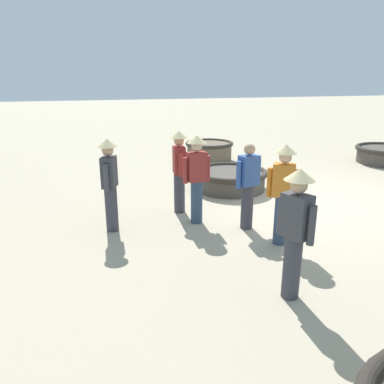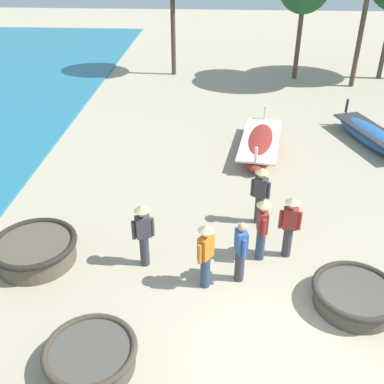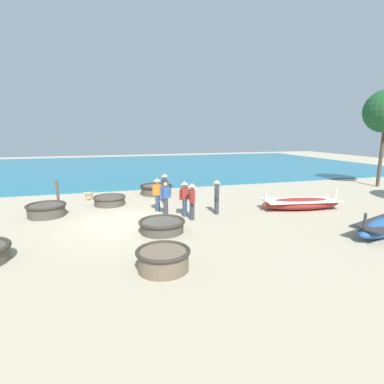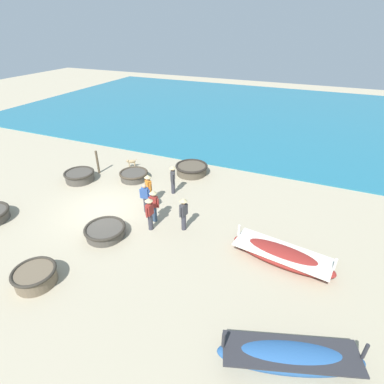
{
  "view_description": "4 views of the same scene",
  "coord_description": "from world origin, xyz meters",
  "px_view_note": "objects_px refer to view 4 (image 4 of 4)",
  "views": [
    {
      "loc": [
        -6.62,
        4.82,
        2.67
      ],
      "look_at": [
        -1.94,
        3.43,
        1.16
      ],
      "focal_mm": 35.0,
      "sensor_mm": 36.0,
      "label": 1
    },
    {
      "loc": [
        -1.37,
        -5.86,
        7.03
      ],
      "look_at": [
        -1.96,
        4.02,
        1.11
      ],
      "focal_mm": 42.0,
      "sensor_mm": 36.0,
      "label": 2
    },
    {
      "loc": [
        12.89,
        -0.71,
        3.9
      ],
      "look_at": [
        -2.16,
        3.76,
        0.74
      ],
      "focal_mm": 28.0,
      "sensor_mm": 36.0,
      "label": 3
    },
    {
      "loc": [
        9.95,
        9.21,
        8.47
      ],
      "look_at": [
        -1.61,
        4.2,
        1.19
      ],
      "focal_mm": 28.0,
      "sensor_mm": 36.0,
      "label": 4
    }
  ],
  "objects_px": {
    "fisherman_by_coracle": "(154,204)",
    "long_boat_ochre_hull": "(282,255)",
    "long_boat_green_hull": "(290,357)",
    "fisherman_standing_left": "(145,197)",
    "coracle_weathered": "(80,176)",
    "fisherman_with_hat": "(173,178)",
    "coracle_tilted": "(105,231)",
    "coracle_front_left": "(192,169)",
    "fisherman_hauling": "(184,212)",
    "mooring_post_shoreline": "(97,162)",
    "coracle_far_left": "(134,175)",
    "fisherman_crouching": "(150,212)",
    "dog": "(131,162)",
    "fisherman_standing_right": "(149,187)",
    "coracle_upturned": "(35,276)"
  },
  "relations": [
    {
      "from": "coracle_weathered",
      "to": "fisherman_with_hat",
      "type": "relative_size",
      "value": 1.07
    },
    {
      "from": "fisherman_by_coracle",
      "to": "fisherman_standing_right",
      "type": "bearing_deg",
      "value": -140.82
    },
    {
      "from": "coracle_far_left",
      "to": "fisherman_crouching",
      "type": "xyz_separation_m",
      "value": [
        3.96,
        3.49,
        0.68
      ]
    },
    {
      "from": "coracle_upturned",
      "to": "fisherman_standing_right",
      "type": "relative_size",
      "value": 0.95
    },
    {
      "from": "fisherman_by_coracle",
      "to": "long_boat_ochre_hull",
      "type": "bearing_deg",
      "value": 85.98
    },
    {
      "from": "coracle_upturned",
      "to": "fisherman_by_coracle",
      "type": "relative_size",
      "value": 0.95
    },
    {
      "from": "long_boat_green_hull",
      "to": "fisherman_with_hat",
      "type": "bearing_deg",
      "value": -135.13
    },
    {
      "from": "fisherman_with_hat",
      "to": "fisherman_hauling",
      "type": "relative_size",
      "value": 1.0
    },
    {
      "from": "fisherman_standing_left",
      "to": "coracle_weathered",
      "type": "bearing_deg",
      "value": -103.74
    },
    {
      "from": "coracle_tilted",
      "to": "fisherman_standing_right",
      "type": "relative_size",
      "value": 1.11
    },
    {
      "from": "fisherman_crouching",
      "to": "dog",
      "type": "distance_m",
      "value": 7.12
    },
    {
      "from": "coracle_far_left",
      "to": "fisherman_by_coracle",
      "type": "height_order",
      "value": "fisherman_by_coracle"
    },
    {
      "from": "coracle_weathered",
      "to": "fisherman_hauling",
      "type": "xyz_separation_m",
      "value": [
        1.92,
        7.8,
        0.63
      ]
    },
    {
      "from": "long_boat_green_hull",
      "to": "fisherman_standing_left",
      "type": "relative_size",
      "value": 2.67
    },
    {
      "from": "fisherman_by_coracle",
      "to": "mooring_post_shoreline",
      "type": "distance_m",
      "value": 6.67
    },
    {
      "from": "coracle_weathered",
      "to": "fisherman_hauling",
      "type": "relative_size",
      "value": 1.07
    },
    {
      "from": "long_boat_green_hull",
      "to": "coracle_far_left",
      "type": "bearing_deg",
      "value": -127.57
    },
    {
      "from": "fisherman_standing_right",
      "to": "coracle_far_left",
      "type": "bearing_deg",
      "value": -131.35
    },
    {
      "from": "coracle_tilted",
      "to": "dog",
      "type": "xyz_separation_m",
      "value": [
        -6.63,
        -3.0,
        0.1
      ]
    },
    {
      "from": "long_boat_ochre_hull",
      "to": "fisherman_hauling",
      "type": "relative_size",
      "value": 2.56
    },
    {
      "from": "fisherman_by_coracle",
      "to": "mooring_post_shoreline",
      "type": "height_order",
      "value": "fisherman_by_coracle"
    },
    {
      "from": "coracle_front_left",
      "to": "fisherman_crouching",
      "type": "bearing_deg",
      "value": 5.41
    },
    {
      "from": "coracle_front_left",
      "to": "fisherman_with_hat",
      "type": "bearing_deg",
      "value": 0.63
    },
    {
      "from": "coracle_far_left",
      "to": "long_boat_ochre_hull",
      "type": "relative_size",
      "value": 0.4
    },
    {
      "from": "coracle_weathered",
      "to": "fisherman_standing_left",
      "type": "bearing_deg",
      "value": 76.26
    },
    {
      "from": "coracle_far_left",
      "to": "fisherman_with_hat",
      "type": "distance_m",
      "value": 3.07
    },
    {
      "from": "fisherman_with_hat",
      "to": "long_boat_ochre_hull",
      "type": "bearing_deg",
      "value": 63.74
    },
    {
      "from": "coracle_front_left",
      "to": "long_boat_ochre_hull",
      "type": "relative_size",
      "value": 0.47
    },
    {
      "from": "fisherman_standing_left",
      "to": "fisherman_crouching",
      "type": "relative_size",
      "value": 0.94
    },
    {
      "from": "dog",
      "to": "fisherman_standing_left",
      "type": "bearing_deg",
      "value": 41.1
    },
    {
      "from": "fisherman_with_hat",
      "to": "coracle_upturned",
      "type": "bearing_deg",
      "value": -11.87
    },
    {
      "from": "long_boat_green_hull",
      "to": "mooring_post_shoreline",
      "type": "distance_m",
      "value": 14.97
    },
    {
      "from": "coracle_far_left",
      "to": "long_boat_green_hull",
      "type": "bearing_deg",
      "value": 52.43
    },
    {
      "from": "fisherman_standing_right",
      "to": "dog",
      "type": "height_order",
      "value": "fisherman_standing_right"
    },
    {
      "from": "coracle_front_left",
      "to": "fisherman_with_hat",
      "type": "height_order",
      "value": "fisherman_with_hat"
    },
    {
      "from": "coracle_weathered",
      "to": "fisherman_crouching",
      "type": "bearing_deg",
      "value": 68.55
    },
    {
      "from": "coracle_weathered",
      "to": "fisherman_crouching",
      "type": "height_order",
      "value": "fisherman_crouching"
    },
    {
      "from": "fisherman_by_coracle",
      "to": "coracle_upturned",
      "type": "bearing_deg",
      "value": -21.55
    },
    {
      "from": "fisherman_by_coracle",
      "to": "dog",
      "type": "distance_m",
      "value": 6.52
    },
    {
      "from": "fisherman_standing_left",
      "to": "mooring_post_shoreline",
      "type": "bearing_deg",
      "value": -117.55
    },
    {
      "from": "mooring_post_shoreline",
      "to": "fisherman_standing_right",
      "type": "bearing_deg",
      "value": 68.7
    },
    {
      "from": "coracle_weathered",
      "to": "coracle_front_left",
      "type": "distance_m",
      "value": 6.81
    },
    {
      "from": "long_boat_green_hull",
      "to": "fisherman_standing_left",
      "type": "xyz_separation_m",
      "value": [
        -5.12,
        -7.73,
        0.51
      ]
    },
    {
      "from": "dog",
      "to": "mooring_post_shoreline",
      "type": "distance_m",
      "value": 2.13
    },
    {
      "from": "coracle_tilted",
      "to": "long_boat_ochre_hull",
      "type": "distance_m",
      "value": 7.65
    },
    {
      "from": "coracle_tilted",
      "to": "long_boat_ochre_hull",
      "type": "xyz_separation_m",
      "value": [
        -1.48,
        7.51,
        0.03
      ]
    },
    {
      "from": "dog",
      "to": "fisherman_hauling",
      "type": "bearing_deg",
      "value": 51.57
    },
    {
      "from": "coracle_front_left",
      "to": "coracle_tilted",
      "type": "bearing_deg",
      "value": -8.13
    },
    {
      "from": "fisherman_standing_left",
      "to": "fisherman_crouching",
      "type": "height_order",
      "value": "fisherman_crouching"
    },
    {
      "from": "fisherman_crouching",
      "to": "fisherman_standing_right",
      "type": "bearing_deg",
      "value": -148.15
    }
  ]
}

